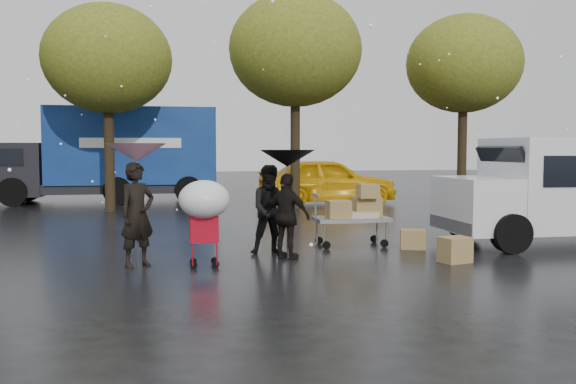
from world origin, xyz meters
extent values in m
plane|color=black|center=(0.00, 0.00, 0.00)|extent=(90.00, 90.00, 0.00)
imported|color=black|center=(-2.10, 0.41, 0.88)|extent=(0.76, 0.72, 1.75)
imported|color=black|center=(0.30, 1.19, 0.84)|extent=(0.84, 0.66, 1.68)
imported|color=black|center=(0.49, 0.62, 0.77)|extent=(0.92, 0.89, 1.54)
cylinder|color=#4C4C4C|center=(-2.10, 0.41, 0.96)|extent=(0.02, 0.02, 1.92)
cone|color=#C45182|center=(-2.10, 0.41, 1.92)|extent=(1.00, 1.00, 0.30)
sphere|color=#4C4C4C|center=(-2.10, 0.41, 1.95)|extent=(0.06, 0.06, 0.06)
cylinder|color=#4C4C4C|center=(0.49, 0.62, 0.91)|extent=(0.02, 0.02, 1.81)
cone|color=black|center=(0.49, 0.62, 1.81)|extent=(0.99, 0.99, 0.30)
sphere|color=#4C4C4C|center=(0.49, 0.62, 1.84)|extent=(0.06, 0.06, 0.06)
cube|color=slate|center=(2.05, 1.88, 0.55)|extent=(1.50, 0.80, 0.08)
cylinder|color=slate|center=(1.30, 1.88, 0.80)|extent=(0.04, 0.04, 0.60)
cube|color=olive|center=(2.40, 1.98, 0.79)|extent=(0.55, 0.45, 0.40)
cube|color=olive|center=(1.75, 1.78, 0.77)|extent=(0.45, 0.40, 0.35)
cube|color=olive|center=(2.35, 1.73, 1.13)|extent=(0.40, 0.35, 0.28)
cube|color=tan|center=(2.10, 1.88, 0.65)|extent=(0.90, 0.55, 0.12)
cylinder|color=black|center=(1.45, 1.56, 0.08)|extent=(0.16, 0.05, 0.16)
cylinder|color=black|center=(1.45, 2.20, 0.08)|extent=(0.16, 0.05, 0.16)
cylinder|color=black|center=(2.65, 1.56, 0.08)|extent=(0.16, 0.05, 0.16)
cylinder|color=black|center=(2.65, 2.20, 0.08)|extent=(0.16, 0.05, 0.16)
cube|color=#A50919|center=(-1.00, 0.22, 0.65)|extent=(0.47, 0.41, 0.45)
cylinder|color=#A50919|center=(-1.00, 0.03, 1.02)|extent=(0.42, 0.02, 0.02)
cylinder|color=#4C4C4C|center=(-1.00, 0.03, 0.95)|extent=(0.02, 0.02, 0.60)
ellipsoid|color=white|center=(-1.00, 0.03, 1.15)|extent=(0.84, 0.84, 0.63)
cylinder|color=black|center=(-1.18, 0.06, 0.06)|extent=(0.12, 0.04, 0.12)
cylinder|color=black|center=(-1.18, 0.38, 0.06)|extent=(0.12, 0.04, 0.12)
cylinder|color=black|center=(-0.82, 0.06, 0.06)|extent=(0.12, 0.04, 0.12)
cylinder|color=black|center=(-0.82, 0.38, 0.06)|extent=(0.12, 0.04, 0.12)
cube|color=white|center=(4.57, 1.40, 0.85)|extent=(1.20, 1.95, 1.10)
cube|color=black|center=(5.12, 1.40, 1.70)|extent=(0.37, 1.70, 0.67)
cube|color=slate|center=(4.02, 1.40, 0.45)|extent=(0.12, 1.90, 0.25)
cylinder|color=black|center=(4.77, 0.45, 0.38)|extent=(0.76, 0.28, 0.76)
cylinder|color=black|center=(4.77, 2.35, 0.38)|extent=(0.76, 0.28, 0.76)
cube|color=navy|center=(-2.98, 13.47, 2.10)|extent=(6.00, 2.50, 2.80)
cube|color=black|center=(-7.18, 13.47, 1.25)|extent=(2.20, 2.40, 1.90)
cube|color=black|center=(-3.98, 13.47, 0.55)|extent=(8.00, 2.30, 0.35)
cube|color=white|center=(-2.98, 12.21, 2.20)|extent=(3.50, 0.03, 0.35)
cylinder|color=black|center=(-6.98, 12.32, 0.50)|extent=(1.00, 0.30, 1.00)
cylinder|color=black|center=(-6.98, 14.62, 0.50)|extent=(1.00, 0.30, 1.00)
cylinder|color=black|center=(-0.98, 12.32, 0.50)|extent=(1.00, 0.30, 1.00)
cylinder|color=black|center=(-0.98, 14.62, 0.50)|extent=(1.00, 0.30, 1.00)
cube|color=olive|center=(3.31, -0.21, 0.22)|extent=(0.58, 0.51, 0.44)
cube|color=olive|center=(3.16, 1.32, 0.19)|extent=(0.58, 0.52, 0.38)
imported|color=#EFAE0C|center=(3.89, 11.15, 0.84)|extent=(5.01, 2.21, 1.68)
cylinder|color=black|center=(-3.50, 10.00, 2.24)|extent=(0.32, 0.32, 4.48)
ellipsoid|color=#3A5217|center=(-3.50, 10.00, 4.80)|extent=(4.00, 4.00, 3.40)
cylinder|color=black|center=(2.50, 10.00, 2.45)|extent=(0.32, 0.32, 4.90)
ellipsoid|color=#3A5217|center=(2.50, 10.00, 5.25)|extent=(4.40, 4.40, 3.74)
cylinder|color=black|center=(8.50, 10.00, 2.31)|extent=(0.32, 0.32, 4.62)
ellipsoid|color=#3A5217|center=(8.50, 10.00, 4.95)|extent=(4.00, 4.00, 3.40)
camera|label=1|loc=(-1.48, -10.01, 1.97)|focal=38.00mm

